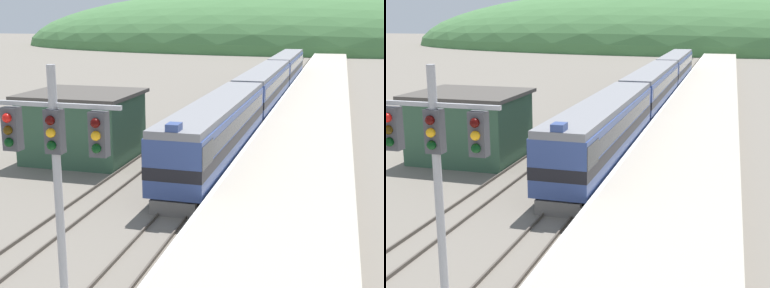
# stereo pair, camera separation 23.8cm
# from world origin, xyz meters

# --- Properties ---
(track_main) EXTENTS (1.52, 180.00, 0.16)m
(track_main) POSITION_xyz_m (0.00, 70.00, 0.08)
(track_main) COLOR #4C443D
(track_main) RESTS_ON ground
(track_siding) EXTENTS (1.52, 180.00, 0.16)m
(track_siding) POSITION_xyz_m (-4.81, 70.00, 0.08)
(track_siding) COLOR #4C443D
(track_siding) RESTS_ON ground
(platform) EXTENTS (6.93, 140.00, 1.09)m
(platform) POSITION_xyz_m (5.07, 50.00, 0.54)
(platform) COLOR #ADA393
(platform) RESTS_ON ground
(distant_hills) EXTENTS (190.93, 85.92, 36.59)m
(distant_hills) POSITION_xyz_m (0.00, 164.06, 0.00)
(distant_hills) COLOR #477A42
(distant_hills) RESTS_ON ground
(station_shed) EXTENTS (7.24, 6.31, 4.58)m
(station_shed) POSITION_xyz_m (-9.00, 25.94, 2.31)
(station_shed) COLOR #385B42
(station_shed) RESTS_ON ground
(express_train_lead_car) EXTENTS (3.02, 20.10, 4.57)m
(express_train_lead_car) POSITION_xyz_m (0.00, 26.93, 2.30)
(express_train_lead_car) COLOR black
(express_train_lead_car) RESTS_ON ground
(carriage_second) EXTENTS (3.01, 21.97, 4.21)m
(carriage_second) POSITION_xyz_m (0.00, 49.08, 2.29)
(carriage_second) COLOR black
(carriage_second) RESTS_ON ground
(carriage_third) EXTENTS (3.01, 21.97, 4.21)m
(carriage_third) POSITION_xyz_m (0.00, 71.93, 2.29)
(carriage_third) COLOR black
(carriage_third) RESTS_ON ground
(signal_mast_main) EXTENTS (3.30, 0.42, 8.48)m
(signal_mast_main) POSITION_xyz_m (1.26, 4.52, 5.85)
(signal_mast_main) COLOR #9E9EA3
(signal_mast_main) RESTS_ON ground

